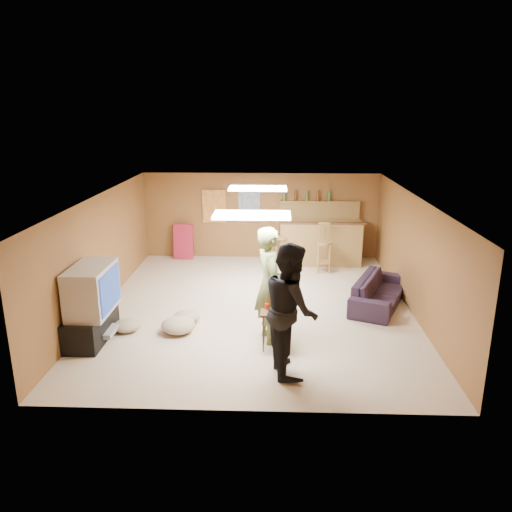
{
  "coord_description": "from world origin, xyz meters",
  "views": [
    {
      "loc": [
        0.35,
        -9.12,
        3.77
      ],
      "look_at": [
        0.0,
        0.2,
        1.0
      ],
      "focal_mm": 35.0,
      "sensor_mm": 36.0,
      "label": 1
    }
  ],
  "objects_px": {
    "tray_table": "(276,329)",
    "sofa": "(379,291)",
    "person_olive": "(269,285)",
    "bar_counter": "(320,243)",
    "person_black": "(291,309)",
    "tv_body": "(92,289)"
  },
  "relations": [
    {
      "from": "tv_body",
      "to": "person_black",
      "type": "bearing_deg",
      "value": -15.76
    },
    {
      "from": "tv_body",
      "to": "bar_counter",
      "type": "height_order",
      "value": "tv_body"
    },
    {
      "from": "sofa",
      "to": "tv_body",
      "type": "bearing_deg",
      "value": 132.0
    },
    {
      "from": "tray_table",
      "to": "person_olive",
      "type": "bearing_deg",
      "value": 110.26
    },
    {
      "from": "sofa",
      "to": "tray_table",
      "type": "bearing_deg",
      "value": 156.44
    },
    {
      "from": "person_olive",
      "to": "tray_table",
      "type": "bearing_deg",
      "value": -177.94
    },
    {
      "from": "person_olive",
      "to": "person_black",
      "type": "relative_size",
      "value": 1.0
    },
    {
      "from": "person_black",
      "to": "person_olive",
      "type": "bearing_deg",
      "value": 6.63
    },
    {
      "from": "tv_body",
      "to": "bar_counter",
      "type": "relative_size",
      "value": 0.55
    },
    {
      "from": "sofa",
      "to": "bar_counter",
      "type": "bearing_deg",
      "value": 42.36
    },
    {
      "from": "person_olive",
      "to": "person_black",
      "type": "xyz_separation_m",
      "value": [
        0.32,
        -1.03,
        0.0
      ]
    },
    {
      "from": "tv_body",
      "to": "bar_counter",
      "type": "distance_m",
      "value": 6.09
    },
    {
      "from": "bar_counter",
      "to": "tray_table",
      "type": "distance_m",
      "value": 4.78
    },
    {
      "from": "person_olive",
      "to": "tray_table",
      "type": "relative_size",
      "value": 3.04
    },
    {
      "from": "tv_body",
      "to": "person_black",
      "type": "relative_size",
      "value": 0.56
    },
    {
      "from": "person_olive",
      "to": "sofa",
      "type": "xyz_separation_m",
      "value": [
        2.16,
        1.62,
        -0.69
      ]
    },
    {
      "from": "person_black",
      "to": "sofa",
      "type": "bearing_deg",
      "value": -45.44
    },
    {
      "from": "bar_counter",
      "to": "person_black",
      "type": "relative_size",
      "value": 1.02
    },
    {
      "from": "tv_body",
      "to": "bar_counter",
      "type": "xyz_separation_m",
      "value": [
        4.15,
        4.45,
        -0.35
      ]
    },
    {
      "from": "tv_body",
      "to": "sofa",
      "type": "bearing_deg",
      "value": 18.75
    },
    {
      "from": "person_olive",
      "to": "tray_table",
      "type": "height_order",
      "value": "person_olive"
    },
    {
      "from": "tray_table",
      "to": "sofa",
      "type": "bearing_deg",
      "value": 43.19
    }
  ]
}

